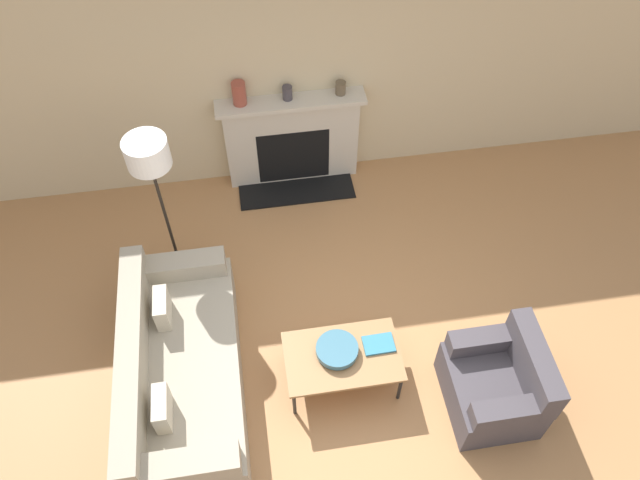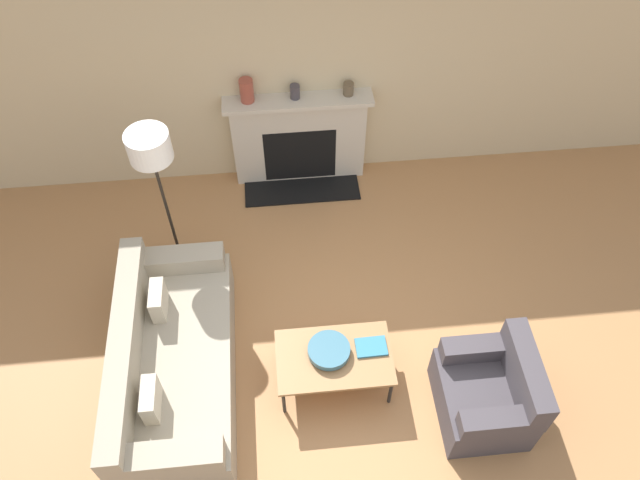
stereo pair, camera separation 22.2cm
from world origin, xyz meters
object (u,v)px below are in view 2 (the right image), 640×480
fireplace (299,140)px  book (371,347)px  mantel_vase_center_left (295,92)px  mantel_vase_left (247,91)px  coffee_table (334,358)px  mantel_vase_center_right (348,89)px  bowl (329,350)px  armchair_near (489,393)px  couch (172,362)px  floor_lamp (154,163)px

fireplace → book: 2.63m
mantel_vase_center_left → fireplace: bearing=-29.1°
fireplace → mantel_vase_left: size_ratio=6.16×
coffee_table → mantel_vase_center_right: (0.43, 2.67, 0.82)m
bowl → mantel_vase_center_right: mantel_vase_center_right is taller
fireplace → bowl: bearing=-88.7°
mantel_vase_center_left → armchair_near: bearing=-65.4°
mantel_vase_left → mantel_vase_center_right: bearing=0.0°
fireplace → mantel_vase_left: bearing=178.4°
fireplace → coffee_table: bearing=-87.8°
fireplace → couch: (-1.33, -2.51, -0.24)m
book → fireplace: bearing=98.4°
coffee_table → book: bearing=9.7°
couch → fireplace: bearing=-28.0°
mantel_vase_center_right → floor_lamp: bearing=-148.0°
couch → book: bearing=-92.7°
coffee_table → mantel_vase_center_left: bearing=92.7°
mantel_vase_left → mantel_vase_center_right: mantel_vase_left is taller
couch → mantel_vase_center_left: 2.98m
bowl → mantel_vase_center_right: size_ratio=2.63×
mantel_vase_left → armchair_near: bearing=-58.3°
armchair_near → coffee_table: size_ratio=0.82×
coffee_table → bowl: bearing=137.5°
couch → floor_lamp: floor_lamp is taller
bowl → mantel_vase_left: bearing=102.4°
armchair_near → book: armchair_near is taller
armchair_near → mantel_vase_left: mantel_vase_left is taller
fireplace → bowl: size_ratio=4.27×
bowl → coffee_table: bearing=-42.5°
couch → mantel_vase_center_left: bearing=-27.4°
mantel_vase_left → floor_lamp: bearing=-125.1°
couch → bowl: size_ratio=5.67×
coffee_table → book: 0.34m
armchair_near → floor_lamp: 3.53m
fireplace → mantel_vase_center_right: 0.84m
fireplace → mantel_vase_center_left: (-0.03, 0.01, 0.66)m
mantel_vase_center_right → mantel_vase_center_left: bearing=-180.0°
couch → bowl: (1.39, -0.10, 0.16)m
coffee_table → mantel_vase_left: size_ratio=3.95×
couch → book: couch is taller
bowl → mantel_vase_center_left: size_ratio=2.42×
mantel_vase_center_right → coffee_table: bearing=-99.2°
bowl → couch: bearing=175.8°
armchair_near → mantel_vase_center_right: mantel_vase_center_right is taller
book → mantel_vase_center_right: mantel_vase_center_right is taller
book → mantel_vase_center_right: size_ratio=1.95×
couch → armchair_near: size_ratio=2.52×
book → floor_lamp: size_ratio=0.16×
coffee_table → mantel_vase_center_right: size_ratio=7.19×
armchair_near → mantel_vase_center_right: bearing=-164.5°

